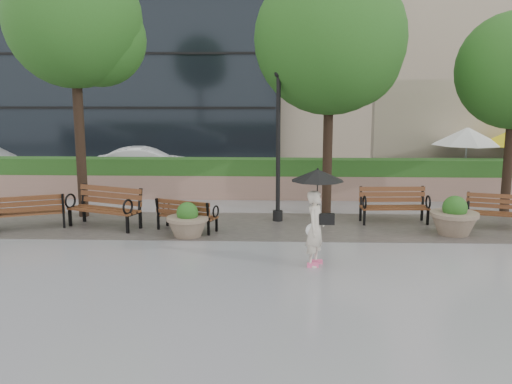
{
  "coord_description": "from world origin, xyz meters",
  "views": [
    {
      "loc": [
        0.83,
        -12.04,
        3.69
      ],
      "look_at": [
        0.31,
        2.12,
        1.1
      ],
      "focal_mm": 40.0,
      "sensor_mm": 36.0,
      "label": 1
    }
  ],
  "objects_px": {
    "planter_left": "(188,223)",
    "lamppost": "(278,156)",
    "car_right": "(146,164)",
    "bench_3": "(394,213)",
    "bench_4": "(499,219)",
    "bench_0": "(31,219)",
    "bench_1": "(105,216)",
    "bench_2": "(187,221)",
    "pedestrian": "(316,208)",
    "planter_right": "(454,220)"
  },
  "relations": [
    {
      "from": "bench_0",
      "to": "pedestrian",
      "type": "distance_m",
      "value": 7.95
    },
    {
      "from": "lamppost",
      "to": "bench_1",
      "type": "bearing_deg",
      "value": -168.68
    },
    {
      "from": "lamppost",
      "to": "car_right",
      "type": "distance_m",
      "value": 8.83
    },
    {
      "from": "bench_2",
      "to": "bench_4",
      "type": "xyz_separation_m",
      "value": [
        8.26,
        0.53,
        0.02
      ]
    },
    {
      "from": "bench_2",
      "to": "planter_left",
      "type": "height_order",
      "value": "planter_left"
    },
    {
      "from": "planter_left",
      "to": "pedestrian",
      "type": "bearing_deg",
      "value": -35.95
    },
    {
      "from": "planter_left",
      "to": "car_right",
      "type": "distance_m",
      "value": 9.28
    },
    {
      "from": "bench_3",
      "to": "car_right",
      "type": "relative_size",
      "value": 0.46
    },
    {
      "from": "bench_2",
      "to": "bench_1",
      "type": "bearing_deg",
      "value": 14.22
    },
    {
      "from": "bench_2",
      "to": "car_right",
      "type": "distance_m",
      "value": 8.69
    },
    {
      "from": "planter_left",
      "to": "pedestrian",
      "type": "xyz_separation_m",
      "value": [
        3.06,
        -2.22,
        0.9
      ]
    },
    {
      "from": "bench_1",
      "to": "planter_right",
      "type": "distance_m",
      "value": 9.13
    },
    {
      "from": "bench_2",
      "to": "lamppost",
      "type": "xyz_separation_m",
      "value": [
        2.37,
        1.21,
        1.6
      ]
    },
    {
      "from": "bench_0",
      "to": "car_right",
      "type": "height_order",
      "value": "car_right"
    },
    {
      "from": "bench_1",
      "to": "bench_2",
      "type": "height_order",
      "value": "bench_1"
    },
    {
      "from": "bench_3",
      "to": "pedestrian",
      "type": "relative_size",
      "value": 0.92
    },
    {
      "from": "pedestrian",
      "to": "car_right",
      "type": "bearing_deg",
      "value": 52.74
    },
    {
      "from": "bench_3",
      "to": "planter_left",
      "type": "height_order",
      "value": "bench_3"
    },
    {
      "from": "bench_2",
      "to": "car_right",
      "type": "xyz_separation_m",
      "value": [
        -2.94,
        8.16,
        0.42
      ]
    },
    {
      "from": "bench_2",
      "to": "pedestrian",
      "type": "relative_size",
      "value": 0.83
    },
    {
      "from": "bench_1",
      "to": "lamppost",
      "type": "xyz_separation_m",
      "value": [
        4.63,
        0.93,
        1.53
      ]
    },
    {
      "from": "car_right",
      "to": "planter_right",
      "type": "bearing_deg",
      "value": -135.9
    },
    {
      "from": "planter_left",
      "to": "planter_right",
      "type": "bearing_deg",
      "value": 3.78
    },
    {
      "from": "bench_4",
      "to": "lamppost",
      "type": "distance_m",
      "value": 6.13
    },
    {
      "from": "bench_2",
      "to": "planter_right",
      "type": "bearing_deg",
      "value": -159.76
    },
    {
      "from": "bench_2",
      "to": "planter_left",
      "type": "relative_size",
      "value": 1.6
    },
    {
      "from": "bench_1",
      "to": "bench_3",
      "type": "xyz_separation_m",
      "value": [
        7.84,
        0.78,
        -0.03
      ]
    },
    {
      "from": "bench_1",
      "to": "bench_2",
      "type": "relative_size",
      "value": 1.26
    },
    {
      "from": "bench_4",
      "to": "lamppost",
      "type": "xyz_separation_m",
      "value": [
        -5.89,
        0.68,
        1.58
      ]
    },
    {
      "from": "planter_right",
      "to": "lamppost",
      "type": "relative_size",
      "value": 0.29
    },
    {
      "from": "planter_right",
      "to": "bench_3",
      "type": "bearing_deg",
      "value": 136.59
    },
    {
      "from": "bench_0",
      "to": "pedestrian",
      "type": "bearing_deg",
      "value": 137.05
    },
    {
      "from": "bench_4",
      "to": "planter_left",
      "type": "bearing_deg",
      "value": -155.85
    },
    {
      "from": "bench_1",
      "to": "lamppost",
      "type": "relative_size",
      "value": 0.51
    },
    {
      "from": "bench_0",
      "to": "car_right",
      "type": "relative_size",
      "value": 0.45
    },
    {
      "from": "bench_1",
      "to": "bench_0",
      "type": "bearing_deg",
      "value": -151.18
    },
    {
      "from": "planter_left",
      "to": "lamppost",
      "type": "relative_size",
      "value": 0.25
    },
    {
      "from": "bench_3",
      "to": "bench_4",
      "type": "bearing_deg",
      "value": -14.93
    },
    {
      "from": "bench_0",
      "to": "bench_2",
      "type": "distance_m",
      "value": 4.18
    },
    {
      "from": "bench_2",
      "to": "pedestrian",
      "type": "height_order",
      "value": "pedestrian"
    },
    {
      "from": "planter_right",
      "to": "lamppost",
      "type": "height_order",
      "value": "lamppost"
    },
    {
      "from": "car_right",
      "to": "bench_4",
      "type": "bearing_deg",
      "value": -129.9
    },
    {
      "from": "bench_1",
      "to": "bench_3",
      "type": "bearing_deg",
      "value": 27.98
    },
    {
      "from": "bench_0",
      "to": "planter_left",
      "type": "relative_size",
      "value": 1.76
    },
    {
      "from": "bench_4",
      "to": "pedestrian",
      "type": "distance_m",
      "value": 6.17
    },
    {
      "from": "bench_2",
      "to": "bench_4",
      "type": "bearing_deg",
      "value": -154.87
    },
    {
      "from": "bench_1",
      "to": "lamppost",
      "type": "height_order",
      "value": "lamppost"
    },
    {
      "from": "planter_right",
      "to": "pedestrian",
      "type": "bearing_deg",
      "value": -144.16
    },
    {
      "from": "bench_1",
      "to": "planter_left",
      "type": "xyz_separation_m",
      "value": [
        2.36,
        -0.88,
        0.03
      ]
    },
    {
      "from": "planter_right",
      "to": "bench_2",
      "type": "bearing_deg",
      "value": 178.8
    }
  ]
}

